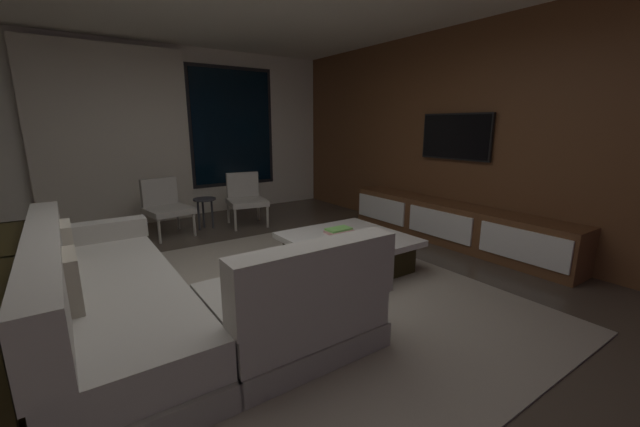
{
  "coord_description": "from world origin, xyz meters",
  "views": [
    {
      "loc": [
        -1.27,
        -2.79,
        1.5
      ],
      "look_at": [
        0.99,
        0.46,
        0.56
      ],
      "focal_mm": 21.13,
      "sensor_mm": 36.0,
      "label": 1
    }
  ],
  "objects_px": {
    "accent_chair_near_window": "(245,196)",
    "media_console": "(453,225)",
    "sectional_couch": "(156,301)",
    "side_stool": "(205,204)",
    "coffee_table": "(347,252)",
    "book_stack_on_coffee_table": "(339,231)",
    "accent_chair_by_curtain": "(165,204)",
    "mounted_tv": "(456,137)"
  },
  "relations": [
    {
      "from": "side_stool",
      "to": "media_console",
      "type": "bearing_deg",
      "value": -46.63
    },
    {
      "from": "coffee_table",
      "to": "book_stack_on_coffee_table",
      "type": "height_order",
      "value": "book_stack_on_coffee_table"
    },
    {
      "from": "sectional_couch",
      "to": "book_stack_on_coffee_table",
      "type": "xyz_separation_m",
      "value": [
        1.96,
        0.45,
        0.09
      ]
    },
    {
      "from": "coffee_table",
      "to": "book_stack_on_coffee_table",
      "type": "relative_size",
      "value": 4.08
    },
    {
      "from": "side_stool",
      "to": "mounted_tv",
      "type": "xyz_separation_m",
      "value": [
        2.55,
        -2.31,
        0.98
      ]
    },
    {
      "from": "coffee_table",
      "to": "accent_chair_by_curtain",
      "type": "xyz_separation_m",
      "value": [
        -1.26,
        2.43,
        0.25
      ]
    },
    {
      "from": "accent_chair_near_window",
      "to": "media_console",
      "type": "relative_size",
      "value": 0.25
    },
    {
      "from": "media_console",
      "to": "coffee_table",
      "type": "bearing_deg",
      "value": 176.78
    },
    {
      "from": "side_stool",
      "to": "media_console",
      "type": "distance_m",
      "value": 3.45
    },
    {
      "from": "mounted_tv",
      "to": "accent_chair_by_curtain",
      "type": "bearing_deg",
      "value": 143.05
    },
    {
      "from": "sectional_couch",
      "to": "book_stack_on_coffee_table",
      "type": "height_order",
      "value": "sectional_couch"
    },
    {
      "from": "sectional_couch",
      "to": "side_stool",
      "type": "relative_size",
      "value": 5.43
    },
    {
      "from": "sectional_couch",
      "to": "media_console",
      "type": "xyz_separation_m",
      "value": [
        3.6,
        0.19,
        -0.04
      ]
    },
    {
      "from": "accent_chair_near_window",
      "to": "accent_chair_by_curtain",
      "type": "xyz_separation_m",
      "value": [
        -1.15,
        0.08,
        0.0
      ]
    },
    {
      "from": "coffee_table",
      "to": "media_console",
      "type": "relative_size",
      "value": 0.37
    },
    {
      "from": "accent_chair_by_curtain",
      "to": "side_stool",
      "type": "xyz_separation_m",
      "value": [
        0.54,
        -0.02,
        -0.06
      ]
    },
    {
      "from": "media_console",
      "to": "book_stack_on_coffee_table",
      "type": "bearing_deg",
      "value": 171.15
    },
    {
      "from": "mounted_tv",
      "to": "sectional_couch",
      "type": "bearing_deg",
      "value": -174.13
    },
    {
      "from": "accent_chair_by_curtain",
      "to": "media_console",
      "type": "relative_size",
      "value": 0.25
    },
    {
      "from": "mounted_tv",
      "to": "accent_chair_near_window",
      "type": "bearing_deg",
      "value": 130.84
    },
    {
      "from": "side_stool",
      "to": "mounted_tv",
      "type": "height_order",
      "value": "mounted_tv"
    },
    {
      "from": "book_stack_on_coffee_table",
      "to": "accent_chair_near_window",
      "type": "height_order",
      "value": "accent_chair_near_window"
    },
    {
      "from": "accent_chair_by_curtain",
      "to": "coffee_table",
      "type": "bearing_deg",
      "value": -62.58
    },
    {
      "from": "sectional_couch",
      "to": "mounted_tv",
      "type": "distance_m",
      "value": 3.95
    },
    {
      "from": "accent_chair_near_window",
      "to": "mounted_tv",
      "type": "distance_m",
      "value": 3.11
    },
    {
      "from": "book_stack_on_coffee_table",
      "to": "accent_chair_by_curtain",
      "type": "distance_m",
      "value": 2.6
    },
    {
      "from": "sectional_couch",
      "to": "book_stack_on_coffee_table",
      "type": "bearing_deg",
      "value": 12.84
    },
    {
      "from": "coffee_table",
      "to": "mounted_tv",
      "type": "height_order",
      "value": "mounted_tv"
    },
    {
      "from": "accent_chair_by_curtain",
      "to": "media_console",
      "type": "bearing_deg",
      "value": -40.93
    },
    {
      "from": "accent_chair_near_window",
      "to": "media_console",
      "type": "bearing_deg",
      "value": -54.24
    },
    {
      "from": "sectional_couch",
      "to": "mounted_tv",
      "type": "height_order",
      "value": "mounted_tv"
    },
    {
      "from": "book_stack_on_coffee_table",
      "to": "mounted_tv",
      "type": "bearing_deg",
      "value": -1.81
    },
    {
      "from": "sectional_couch",
      "to": "accent_chair_by_curtain",
      "type": "relative_size",
      "value": 3.21
    },
    {
      "from": "accent_chair_by_curtain",
      "to": "mounted_tv",
      "type": "bearing_deg",
      "value": -36.95
    },
    {
      "from": "coffee_table",
      "to": "media_console",
      "type": "height_order",
      "value": "media_console"
    },
    {
      "from": "book_stack_on_coffee_table",
      "to": "media_console",
      "type": "xyz_separation_m",
      "value": [
        1.64,
        -0.26,
        -0.13
      ]
    },
    {
      "from": "side_stool",
      "to": "accent_chair_near_window",
      "type": "bearing_deg",
      "value": -6.2
    },
    {
      "from": "coffee_table",
      "to": "accent_chair_near_window",
      "type": "xyz_separation_m",
      "value": [
        -0.11,
        2.35,
        0.25
      ]
    },
    {
      "from": "sectional_couch",
      "to": "accent_chair_near_window",
      "type": "xyz_separation_m",
      "value": [
        1.84,
        2.63,
        0.14
      ]
    },
    {
      "from": "mounted_tv",
      "to": "book_stack_on_coffee_table",
      "type": "bearing_deg",
      "value": 178.19
    },
    {
      "from": "sectional_couch",
      "to": "accent_chair_by_curtain",
      "type": "height_order",
      "value": "sectional_couch"
    },
    {
      "from": "sectional_couch",
      "to": "book_stack_on_coffee_table",
      "type": "relative_size",
      "value": 8.79
    }
  ]
}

